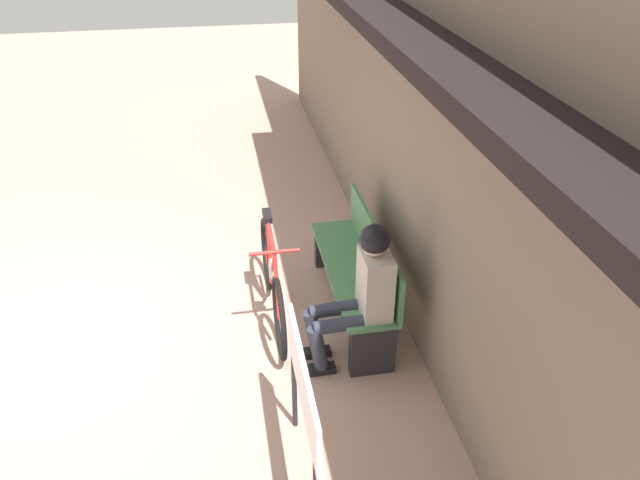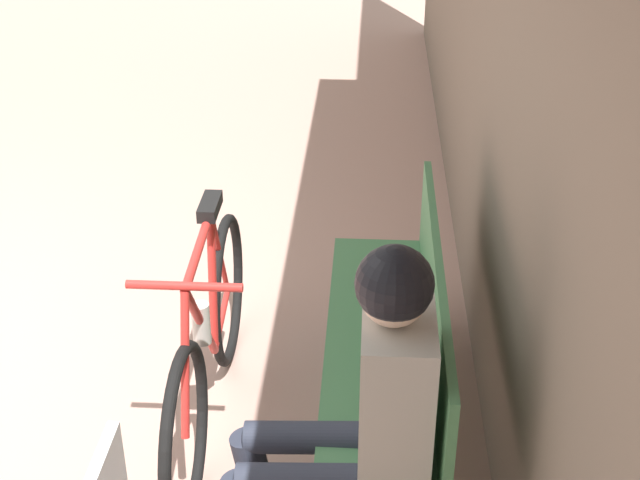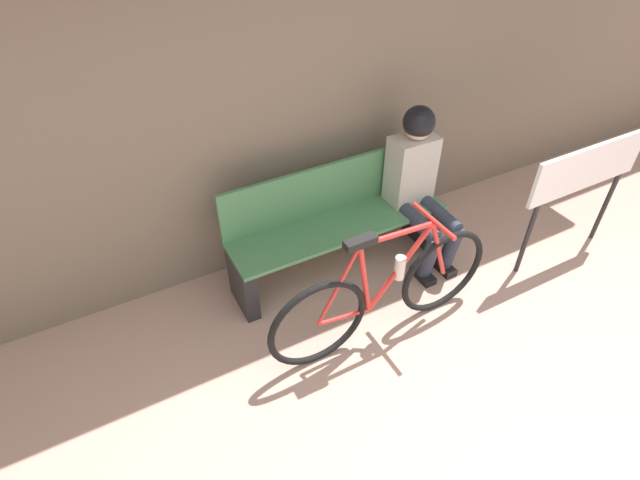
% 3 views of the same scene
% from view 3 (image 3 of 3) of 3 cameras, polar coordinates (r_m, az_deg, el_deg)
% --- Properties ---
extents(storefront_wall, '(12.00, 0.56, 3.20)m').
position_cam_3_polar(storefront_wall, '(3.47, -1.70, 22.18)').
color(storefront_wall, '#756656').
rests_on(storefront_wall, ground_plane).
extents(park_bench_near, '(1.68, 0.42, 0.86)m').
position_cam_3_polar(park_bench_near, '(3.73, 1.89, 1.67)').
color(park_bench_near, '#477F51').
rests_on(park_bench_near, ground_plane).
extents(bicycle, '(1.66, 0.40, 0.92)m').
position_cam_3_polar(bicycle, '(3.28, 7.39, -6.03)').
color(bicycle, black).
rests_on(bicycle, ground_plane).
extents(person_seated, '(0.34, 0.65, 1.23)m').
position_cam_3_polar(person_seated, '(3.79, 11.25, 7.00)').
color(person_seated, '#2D3342').
rests_on(person_seated, ground_plane).
extents(signboard, '(1.09, 0.04, 1.00)m').
position_cam_3_polar(signboard, '(4.13, 28.12, 6.61)').
color(signboard, '#232326').
rests_on(signboard, ground_plane).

